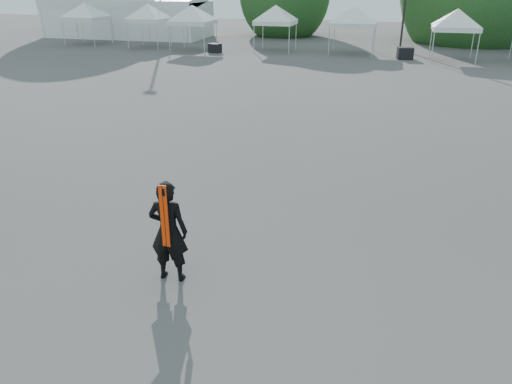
# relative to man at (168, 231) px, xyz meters

# --- Properties ---
(ground) EXTENTS (120.00, 120.00, 0.00)m
(ground) POSITION_rel_man_xyz_m (0.99, 2.56, -0.97)
(ground) COLOR #474442
(ground) RESTS_ON ground
(marquee) EXTENTS (15.00, 6.25, 4.23)m
(marquee) POSITION_rel_man_xyz_m (-21.01, 37.56, 1.00)
(marquee) COLOR white
(marquee) RESTS_ON ground
(tent_a) EXTENTS (4.23, 4.23, 3.88)m
(tent_a) POSITION_rel_man_xyz_m (-21.45, 31.34, 2.08)
(tent_a) COLOR silver
(tent_a) RESTS_ON ground
(tent_b) EXTENTS (3.86, 3.86, 3.88)m
(tent_b) POSITION_rel_man_xyz_m (-15.55, 30.84, 2.08)
(tent_b) COLOR silver
(tent_b) RESTS_ON ground
(tent_c) EXTENTS (4.18, 4.18, 3.88)m
(tent_c) POSITION_rel_man_xyz_m (-11.37, 29.82, 2.08)
(tent_c) COLOR silver
(tent_c) RESTS_ON ground
(tent_d) EXTENTS (4.07, 4.07, 3.88)m
(tent_d) POSITION_rel_man_xyz_m (-5.31, 31.45, 2.08)
(tent_d) COLOR silver
(tent_d) RESTS_ON ground
(tent_e) EXTENTS (4.61, 4.61, 3.88)m
(tent_e) POSITION_rel_man_xyz_m (0.53, 31.33, 2.08)
(tent_e) COLOR silver
(tent_e) RESTS_ON ground
(tent_f) EXTENTS (4.18, 4.18, 3.88)m
(tent_f) POSITION_rel_man_xyz_m (7.36, 29.77, 2.08)
(tent_f) COLOR silver
(tent_f) RESTS_ON ground
(man) EXTENTS (0.74, 0.51, 1.94)m
(man) POSITION_rel_man_xyz_m (0.00, 0.00, 0.00)
(man) COLOR black
(man) RESTS_ON ground
(crate_west) EXTENTS (0.96, 0.81, 0.66)m
(crate_west) POSITION_rel_man_xyz_m (-9.45, 29.23, -0.64)
(crate_west) COLOR black
(crate_west) RESTS_ON ground
(crate_mid) EXTENTS (1.15, 0.97, 0.80)m
(crate_mid) POSITION_rel_man_xyz_m (4.31, 29.49, -0.58)
(crate_mid) COLOR black
(crate_mid) RESTS_ON ground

